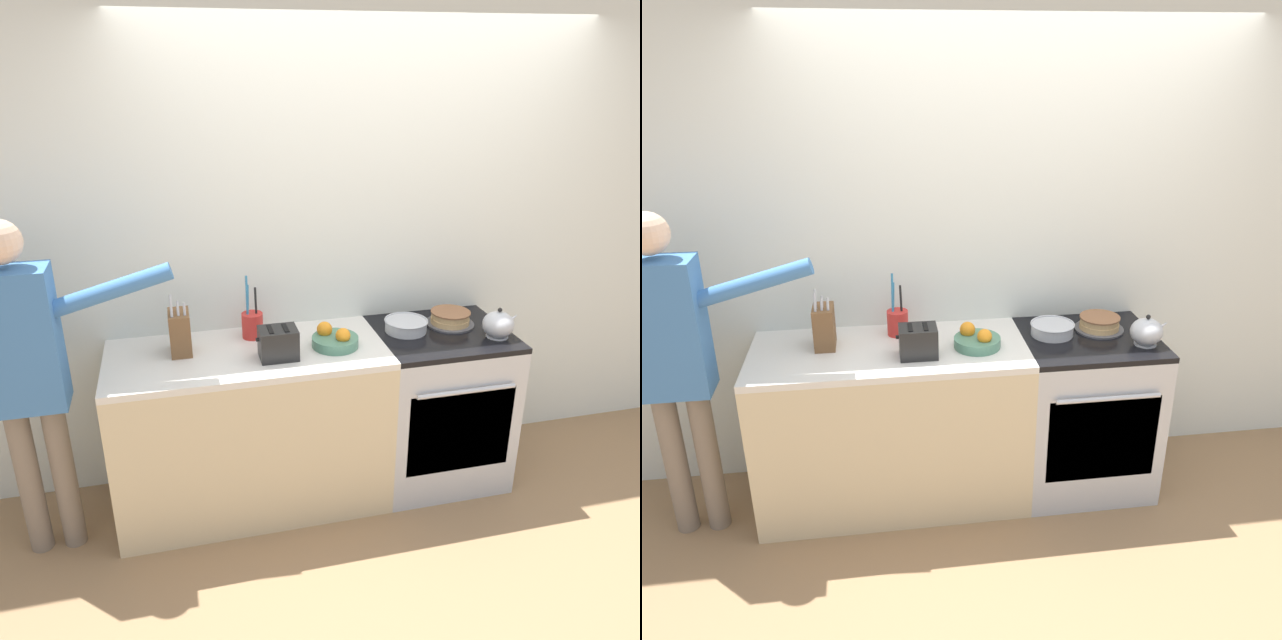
# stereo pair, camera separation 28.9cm
# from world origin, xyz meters

# --- Properties ---
(ground_plane) EXTENTS (16.00, 16.00, 0.00)m
(ground_plane) POSITION_xyz_m (0.00, 0.00, 0.00)
(ground_plane) COLOR #93704C
(wall_back) EXTENTS (8.00, 0.04, 2.60)m
(wall_back) POSITION_xyz_m (0.00, 0.65, 1.30)
(wall_back) COLOR silver
(wall_back) RESTS_ON ground_plane
(counter_cabinet) EXTENTS (1.43, 0.63, 0.91)m
(counter_cabinet) POSITION_xyz_m (-0.72, 0.32, 0.45)
(counter_cabinet) COLOR beige
(counter_cabinet) RESTS_ON ground_plane
(stove_range) EXTENTS (0.72, 0.67, 0.91)m
(stove_range) POSITION_xyz_m (0.36, 0.31, 0.46)
(stove_range) COLOR #B7BABF
(stove_range) RESTS_ON ground_plane
(layer_cake) EXTENTS (0.27, 0.27, 0.08)m
(layer_cake) POSITION_xyz_m (0.44, 0.40, 0.95)
(layer_cake) COLOR #4C4C51
(layer_cake) RESTS_ON stove_range
(tea_kettle) EXTENTS (0.20, 0.17, 0.17)m
(tea_kettle) POSITION_xyz_m (0.61, 0.18, 0.98)
(tea_kettle) COLOR #B7BABF
(tea_kettle) RESTS_ON stove_range
(mixing_bowl) EXTENTS (0.24, 0.24, 0.07)m
(mixing_bowl) POSITION_xyz_m (0.16, 0.37, 0.94)
(mixing_bowl) COLOR #B7BABF
(mixing_bowl) RESTS_ON stove_range
(knife_block) EXTENTS (0.10, 0.17, 0.32)m
(knife_block) POSITION_xyz_m (-1.04, 0.39, 1.02)
(knife_block) COLOR brown
(knife_block) RESTS_ON counter_cabinet
(utensil_crock) EXTENTS (0.11, 0.11, 0.34)m
(utensil_crock) POSITION_xyz_m (-0.66, 0.49, 0.98)
(utensil_crock) COLOR red
(utensil_crock) RESTS_ON counter_cabinet
(fruit_bowl) EXTENTS (0.24, 0.24, 0.12)m
(fruit_bowl) POSITION_xyz_m (-0.27, 0.28, 0.95)
(fruit_bowl) COLOR #4C7F66
(fruit_bowl) RESTS_ON counter_cabinet
(toaster) EXTENTS (0.20, 0.15, 0.16)m
(toaster) POSITION_xyz_m (-0.57, 0.21, 0.99)
(toaster) COLOR black
(toaster) RESTS_ON counter_cabinet
(person_baker) EXTENTS (0.94, 0.20, 1.68)m
(person_baker) POSITION_xyz_m (-1.73, 0.19, 1.01)
(person_baker) COLOR #7A6B5B
(person_baker) RESTS_ON ground_plane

